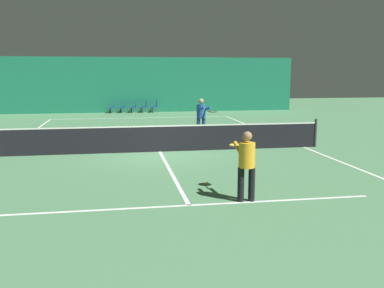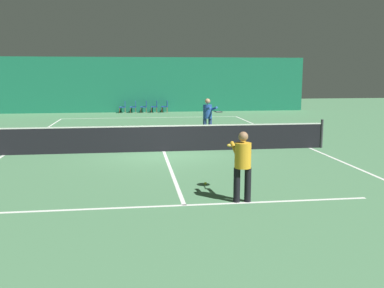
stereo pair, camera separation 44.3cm
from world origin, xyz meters
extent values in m
plane|color=#4C7F56|center=(0.00, 0.00, 0.00)|extent=(60.00, 60.00, 0.00)
cube|color=#196B4C|center=(0.00, 15.92, 1.95)|extent=(23.00, 0.12, 3.90)
cube|color=white|center=(0.00, 11.90, 0.00)|extent=(11.00, 0.10, 0.00)
cube|color=white|center=(0.00, 6.40, 0.00)|extent=(8.25, 0.10, 0.00)
cube|color=white|center=(0.00, -6.40, 0.00)|extent=(8.25, 0.10, 0.00)
cube|color=white|center=(5.50, 0.00, 0.00)|extent=(0.10, 23.80, 0.00)
cube|color=white|center=(0.00, 0.00, 0.00)|extent=(0.10, 12.80, 0.00)
cube|color=black|center=(0.00, 0.00, 0.47)|extent=(11.90, 0.02, 0.95)
cube|color=white|center=(0.00, 0.00, 0.92)|extent=(11.90, 0.02, 0.05)
cylinder|color=#333338|center=(5.95, 0.00, 0.53)|extent=(0.10, 0.10, 1.07)
cylinder|color=black|center=(1.17, -6.31, 0.38)|extent=(0.15, 0.15, 0.76)
cylinder|color=black|center=(1.41, -6.32, 0.38)|extent=(0.15, 0.15, 0.76)
cylinder|color=gold|center=(1.29, -6.31, 1.04)|extent=(0.37, 0.37, 0.55)
sphere|color=#936B4C|center=(1.29, -6.31, 1.45)|extent=(0.21, 0.21, 0.21)
cylinder|color=gold|center=(1.15, -6.06, 1.16)|extent=(0.10, 0.53, 0.22)
cylinder|color=gold|center=(1.44, -6.07, 1.16)|extent=(0.10, 0.53, 0.22)
cylinder|color=black|center=(1.30, -5.66, 1.09)|extent=(0.04, 0.31, 0.03)
torus|color=gold|center=(1.31, -5.36, 1.09)|extent=(0.34, 0.34, 0.03)
cylinder|color=silver|center=(1.31, -5.36, 1.09)|extent=(0.28, 0.28, 0.00)
cylinder|color=navy|center=(2.27, 3.27, 0.41)|extent=(0.20, 0.20, 0.83)
cylinder|color=navy|center=(2.02, 3.18, 0.41)|extent=(0.20, 0.20, 0.83)
cylinder|color=#234C99|center=(2.14, 3.22, 1.13)|extent=(0.49, 0.49, 0.60)
sphere|color=tan|center=(2.14, 3.22, 1.58)|extent=(0.23, 0.23, 0.23)
cylinder|color=#234C99|center=(2.37, 3.01, 1.27)|extent=(0.27, 0.57, 0.24)
cylinder|color=#234C99|center=(2.08, 2.92, 1.27)|extent=(0.27, 0.57, 0.24)
cylinder|color=black|center=(2.36, 2.56, 1.19)|extent=(0.12, 0.30, 0.03)
torus|color=black|center=(2.45, 2.27, 1.19)|extent=(0.42, 0.42, 0.03)
cylinder|color=silver|center=(2.45, 2.27, 1.19)|extent=(0.35, 0.35, 0.00)
cylinder|color=brown|center=(-2.06, 15.56, 0.20)|extent=(0.03, 0.03, 0.39)
cylinder|color=brown|center=(-2.06, 15.18, 0.20)|extent=(0.03, 0.03, 0.39)
cylinder|color=brown|center=(-1.68, 15.56, 0.20)|extent=(0.03, 0.03, 0.39)
cylinder|color=brown|center=(-1.68, 15.18, 0.20)|extent=(0.03, 0.03, 0.39)
cube|color=navy|center=(-1.87, 15.37, 0.41)|extent=(0.44, 0.44, 0.05)
cube|color=navy|center=(-1.67, 15.37, 0.64)|extent=(0.04, 0.44, 0.40)
cylinder|color=brown|center=(-1.32, 15.56, 0.20)|extent=(0.03, 0.03, 0.39)
cylinder|color=brown|center=(-1.32, 15.18, 0.20)|extent=(0.03, 0.03, 0.39)
cylinder|color=brown|center=(-0.94, 15.56, 0.20)|extent=(0.03, 0.03, 0.39)
cylinder|color=brown|center=(-0.94, 15.18, 0.20)|extent=(0.03, 0.03, 0.39)
cube|color=navy|center=(-1.13, 15.37, 0.41)|extent=(0.44, 0.44, 0.05)
cube|color=navy|center=(-0.93, 15.37, 0.64)|extent=(0.04, 0.44, 0.40)
cylinder|color=brown|center=(-0.58, 15.56, 0.20)|extent=(0.03, 0.03, 0.39)
cylinder|color=brown|center=(-0.58, 15.18, 0.20)|extent=(0.03, 0.03, 0.39)
cylinder|color=brown|center=(-0.20, 15.56, 0.20)|extent=(0.03, 0.03, 0.39)
cylinder|color=brown|center=(-0.20, 15.18, 0.20)|extent=(0.03, 0.03, 0.39)
cube|color=navy|center=(-0.39, 15.37, 0.41)|extent=(0.44, 0.44, 0.05)
cube|color=navy|center=(-0.19, 15.37, 0.64)|extent=(0.04, 0.44, 0.40)
cylinder|color=brown|center=(0.16, 15.56, 0.20)|extent=(0.03, 0.03, 0.39)
cylinder|color=brown|center=(0.16, 15.18, 0.20)|extent=(0.03, 0.03, 0.39)
cylinder|color=brown|center=(0.54, 15.56, 0.20)|extent=(0.03, 0.03, 0.39)
cylinder|color=brown|center=(0.54, 15.18, 0.20)|extent=(0.03, 0.03, 0.39)
cube|color=navy|center=(0.35, 15.37, 0.41)|extent=(0.44, 0.44, 0.05)
cube|color=navy|center=(0.55, 15.37, 0.64)|extent=(0.04, 0.44, 0.40)
cylinder|color=brown|center=(0.91, 15.56, 0.20)|extent=(0.03, 0.03, 0.39)
cylinder|color=brown|center=(0.91, 15.18, 0.20)|extent=(0.03, 0.03, 0.39)
cylinder|color=brown|center=(1.29, 15.56, 0.20)|extent=(0.03, 0.03, 0.39)
cylinder|color=brown|center=(1.29, 15.18, 0.20)|extent=(0.03, 0.03, 0.39)
cube|color=navy|center=(1.10, 15.37, 0.41)|extent=(0.44, 0.44, 0.05)
cube|color=navy|center=(1.30, 15.37, 0.64)|extent=(0.04, 0.44, 0.40)
sphere|color=#D1DB33|center=(0.73, -4.76, 0.03)|extent=(0.07, 0.07, 0.07)
camera|label=1|loc=(-1.44, -15.06, 2.79)|focal=40.00mm
camera|label=2|loc=(-1.00, -15.12, 2.79)|focal=40.00mm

